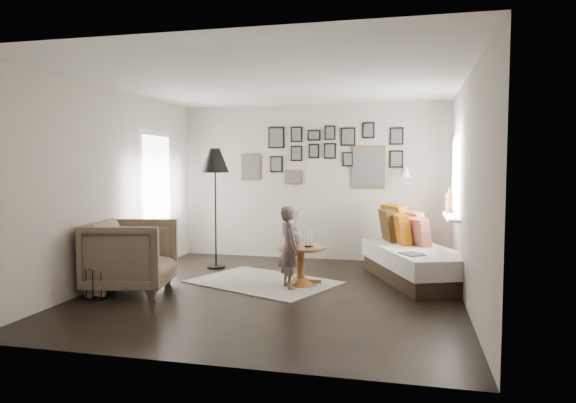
% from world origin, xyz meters
% --- Properties ---
extents(ground, '(4.80, 4.80, 0.00)m').
position_xyz_m(ground, '(0.00, 0.00, 0.00)').
color(ground, black).
rests_on(ground, ground).
extents(wall_back, '(4.50, 0.00, 4.50)m').
position_xyz_m(wall_back, '(0.00, 2.40, 1.30)').
color(wall_back, '#A89F93').
rests_on(wall_back, ground).
extents(wall_front, '(4.50, 0.00, 4.50)m').
position_xyz_m(wall_front, '(0.00, -2.40, 1.30)').
color(wall_front, '#A89F93').
rests_on(wall_front, ground).
extents(wall_left, '(0.00, 4.80, 4.80)m').
position_xyz_m(wall_left, '(-2.25, 0.00, 1.30)').
color(wall_left, '#A89F93').
rests_on(wall_left, ground).
extents(wall_right, '(0.00, 4.80, 4.80)m').
position_xyz_m(wall_right, '(2.25, 0.00, 1.30)').
color(wall_right, '#A89F93').
rests_on(wall_right, ground).
extents(ceiling, '(4.80, 4.80, 0.00)m').
position_xyz_m(ceiling, '(0.00, 0.00, 2.60)').
color(ceiling, white).
rests_on(ceiling, wall_back).
extents(door_left, '(0.00, 2.14, 2.14)m').
position_xyz_m(door_left, '(-2.23, 1.20, 1.05)').
color(door_left, white).
rests_on(door_left, wall_left).
extents(window_right, '(0.15, 1.32, 1.30)m').
position_xyz_m(window_right, '(2.18, 1.34, 0.93)').
color(window_right, white).
rests_on(window_right, wall_right).
extents(gallery_wall, '(2.74, 0.03, 1.08)m').
position_xyz_m(gallery_wall, '(0.29, 2.38, 1.74)').
color(gallery_wall, brown).
rests_on(gallery_wall, wall_back).
extents(wall_sconce, '(0.18, 0.36, 0.16)m').
position_xyz_m(wall_sconce, '(1.55, 2.13, 1.46)').
color(wall_sconce, white).
rests_on(wall_sconce, wall_back).
extents(rug, '(2.20, 1.91, 0.01)m').
position_xyz_m(rug, '(-0.28, 0.47, 0.01)').
color(rug, beige).
rests_on(rug, ground).
extents(pedestal_table, '(0.66, 0.66, 0.52)m').
position_xyz_m(pedestal_table, '(0.23, 0.44, 0.24)').
color(pedestal_table, brown).
rests_on(pedestal_table, ground).
extents(vase, '(0.19, 0.19, 0.47)m').
position_xyz_m(vase, '(0.15, 0.46, 0.66)').
color(vase, black).
rests_on(vase, pedestal_table).
extents(candles, '(0.11, 0.11, 0.24)m').
position_xyz_m(candles, '(0.34, 0.44, 0.63)').
color(candles, black).
rests_on(candles, pedestal_table).
extents(daybed, '(1.58, 2.20, 1.00)m').
position_xyz_m(daybed, '(1.71, 1.10, 0.31)').
color(daybed, black).
rests_on(daybed, ground).
extents(magazine_on_daybed, '(0.36, 0.38, 0.02)m').
position_xyz_m(magazine_on_daybed, '(1.66, 0.45, 0.47)').
color(magazine_on_daybed, black).
rests_on(magazine_on_daybed, daybed).
extents(armchair, '(1.16, 1.14, 0.90)m').
position_xyz_m(armchair, '(-1.76, -0.37, 0.45)').
color(armchair, brown).
rests_on(armchair, ground).
extents(armchair_cushion, '(0.47, 0.48, 0.18)m').
position_xyz_m(armchair_cushion, '(-1.73, -0.32, 0.48)').
color(armchair_cushion, silver).
rests_on(armchair_cushion, armchair).
extents(floor_lamp, '(0.43, 0.43, 1.84)m').
position_xyz_m(floor_lamp, '(-1.27, 1.26, 1.58)').
color(floor_lamp, black).
rests_on(floor_lamp, ground).
extents(magazine_basket, '(0.30, 0.30, 0.37)m').
position_xyz_m(magazine_basket, '(-2.00, -0.76, 0.18)').
color(magazine_basket, black).
rests_on(magazine_basket, ground).
extents(demijohn_large, '(0.32, 0.32, 0.48)m').
position_xyz_m(demijohn_large, '(1.78, 0.49, 0.18)').
color(demijohn_large, black).
rests_on(demijohn_large, ground).
extents(demijohn_small, '(0.28, 0.28, 0.43)m').
position_xyz_m(demijohn_small, '(2.00, 0.37, 0.16)').
color(demijohn_small, black).
rests_on(demijohn_small, ground).
extents(child, '(0.43, 0.46, 1.06)m').
position_xyz_m(child, '(0.13, 0.22, 0.53)').
color(child, '#544442').
rests_on(child, ground).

